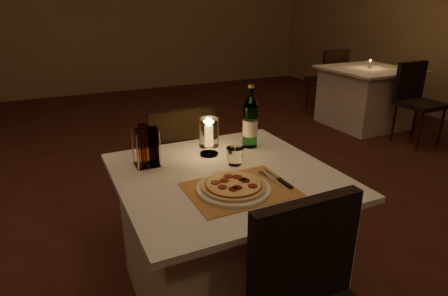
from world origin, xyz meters
name	(u,v)px	position (x,y,z in m)	size (l,w,h in m)	color
floor	(218,244)	(0.00, 0.00, -0.01)	(8.00, 10.00, 0.02)	#461E16
wall_back	(91,3)	(0.00, 5.01, 1.50)	(8.00, 0.02, 3.00)	#987D58
main_table	(226,238)	(-0.17, -0.46, 0.37)	(1.00, 1.00, 0.74)	silver
chair_far	(178,158)	(-0.17, 0.25, 0.55)	(0.42, 0.42, 0.90)	black
placemat	(240,189)	(-0.19, -0.64, 0.74)	(0.45, 0.34, 0.00)	#C08442
plate	(234,189)	(-0.22, -0.64, 0.75)	(0.32, 0.32, 0.01)	white
pizza	(234,185)	(-0.22, -0.64, 0.77)	(0.28, 0.28, 0.02)	#D8B77F
fork	(268,178)	(-0.02, -0.61, 0.75)	(0.02, 0.18, 0.00)	silver
knife	(282,181)	(0.01, -0.67, 0.75)	(0.02, 0.22, 0.01)	black
tumbler	(235,156)	(-0.08, -0.39, 0.78)	(0.09, 0.09, 0.09)	white
water_bottle	(250,123)	(0.11, -0.20, 0.88)	(0.08, 0.08, 0.35)	#61B567
hurricane_candle	(209,134)	(-0.15, -0.22, 0.86)	(0.10, 0.10, 0.20)	white
cruet_caddy	(147,148)	(-0.48, -0.23, 0.84)	(0.12, 0.12, 0.21)	white
neighbor_table_right	(365,97)	(2.80, 1.56, 0.37)	(1.00, 1.00, 0.74)	silver
neighbor_chair_ra	(416,95)	(2.80, 0.84, 0.55)	(0.42, 0.42, 0.90)	black
neighbor_chair_rb	(330,74)	(2.80, 2.27, 0.55)	(0.42, 0.42, 0.90)	black
neighbor_candle_right	(370,64)	(2.80, 1.56, 0.79)	(0.03, 0.03, 0.11)	white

